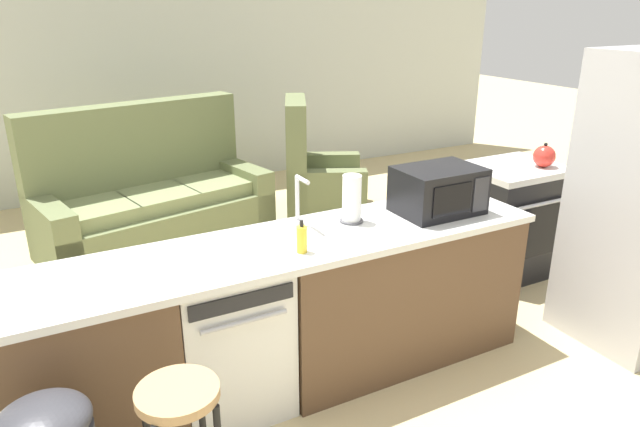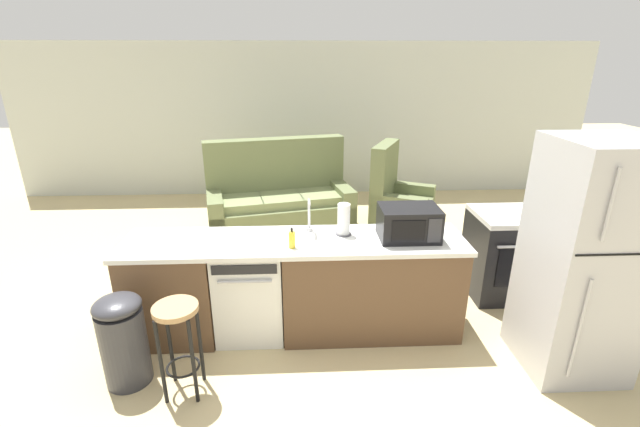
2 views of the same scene
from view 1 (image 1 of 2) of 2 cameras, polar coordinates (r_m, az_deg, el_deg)
The scene contains 12 objects.
ground_plane at distance 3.47m, azimuth -4.88°, elevation -17.02°, with size 24.00×24.00×0.00m, color tan.
wall_back at distance 6.94m, azimuth -17.05°, elevation 12.79°, with size 10.00×0.06×2.60m.
kitchen_counter at distance 3.32m, azimuth -1.25°, elevation -10.14°, with size 2.94×0.66×0.90m.
dishwasher at distance 3.16m, azimuth -9.36°, elevation -12.09°, with size 0.58×0.61×0.84m.
stove_range at distance 4.89m, azimuth 18.33°, elevation -0.52°, with size 0.76×0.68×0.90m.
microwave at distance 3.52m, azimuth 11.75°, elevation 2.30°, with size 0.50×0.37×0.28m.
sink_faucet at distance 3.24m, azimuth -2.17°, elevation 0.96°, with size 0.07×0.18×0.30m.
paper_towel_roll at distance 3.30m, azimuth 3.19°, elevation 1.42°, with size 0.14×0.14×0.28m.
soap_bottle at distance 2.91m, azimuth -1.84°, elevation -2.56°, with size 0.06×0.06×0.18m.
kettle at distance 4.78m, azimuth 21.52°, elevation 5.35°, with size 0.21×0.17×0.19m.
couch at distance 5.44m, azimuth -16.60°, elevation 1.10°, with size 2.14×1.30×1.27m.
armchair at distance 6.03m, azimuth -0.45°, elevation 3.37°, with size 1.09×1.11×1.20m.
Camera 1 is at (-1.04, -2.56, 2.10)m, focal length 32.00 mm.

